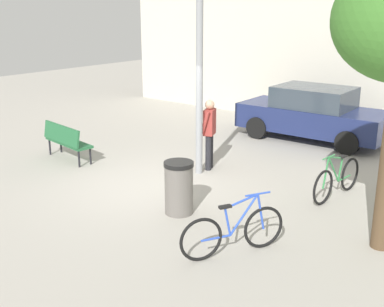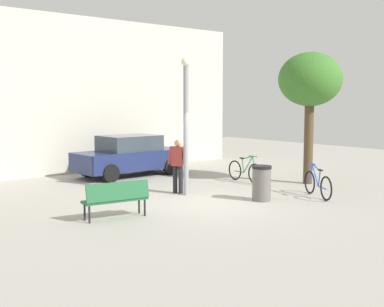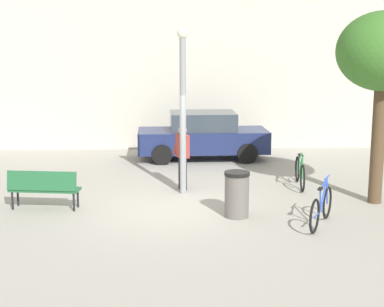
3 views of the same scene
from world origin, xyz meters
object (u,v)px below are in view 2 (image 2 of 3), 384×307
person_by_lamppost (178,162)px  park_bench (116,197)px  bicycle_blue (317,184)px  parked_car_navy (130,156)px  plaza_tree (310,81)px  lamppost (186,119)px  trash_bin (262,183)px  bicycle_green (245,171)px

person_by_lamppost → park_bench: size_ratio=1.01×
bicycle_blue → parked_car_navy: size_ratio=0.38×
plaza_tree → parked_car_navy: bearing=125.2°
lamppost → trash_bin: bearing=-61.3°
bicycle_green → parked_car_navy: parked_car_navy is taller
trash_bin → bicycle_green: bearing=52.8°
park_bench → bicycle_blue: size_ratio=1.02×
plaza_tree → park_bench: bearing=-178.0°
plaza_tree → trash_bin: 4.67m
park_bench → parked_car_navy: bearing=55.0°
park_bench → plaza_tree: 8.33m
lamppost → parked_car_navy: bearing=80.2°
bicycle_green → person_by_lamppost: bearing=-177.0°
trash_bin → parked_car_navy: bearing=93.3°
parked_car_navy → trash_bin: size_ratio=4.19×
lamppost → bicycle_green: lamppost is taller
plaza_tree → parked_car_navy: plaza_tree is taller
bicycle_green → bicycle_blue: 3.31m
plaza_tree → trash_bin: (-3.44, -1.01, -3.00)m
plaza_tree → trash_bin: bearing=-163.7°
trash_bin → plaza_tree: bearing=16.3°
plaza_tree → bicycle_blue: size_ratio=2.77×
lamppost → bicycle_green: 3.71m
park_bench → parked_car_navy: 6.93m
plaza_tree → parked_car_navy: 7.16m
bicycle_blue → trash_bin: 1.83m
lamppost → park_bench: (-3.22, -1.32, -1.78)m
parked_car_navy → bicycle_green: bearing=-58.1°
park_bench → plaza_tree: (7.78, 0.27, 2.96)m
bicycle_green → parked_car_navy: (-2.36, 3.80, 0.39)m
park_bench → trash_bin: trash_bin is taller
person_by_lamppost → plaza_tree: (4.57, -1.45, 2.54)m
plaza_tree → bicycle_green: plaza_tree is taller
person_by_lamppost → bicycle_green: 3.18m
park_bench → bicycle_blue: 6.21m
lamppost → park_bench: lamppost is taller
bicycle_green → trash_bin: bearing=-127.2°
bicycle_green → parked_car_navy: size_ratio=0.43×
lamppost → person_by_lamppost: 1.41m
parked_car_navy → person_by_lamppost: bearing=-100.8°
person_by_lamppost → lamppost: bearing=-89.3°
lamppost → trash_bin: lamppost is taller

